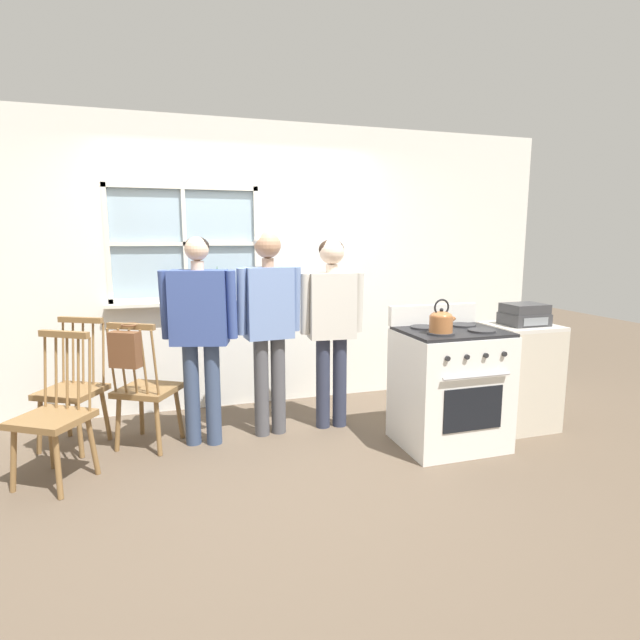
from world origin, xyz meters
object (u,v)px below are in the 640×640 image
(stove, at_px, (449,386))
(potted_plant, at_px, (217,290))
(person_teen_center, at_px, (269,313))
(side_counter, at_px, (518,376))
(kettle, at_px, (441,321))
(chair_near_wall, at_px, (73,390))
(person_adult_right, at_px, (332,315))
(chair_by_window, at_px, (146,390))
(chair_center_cluster, at_px, (54,417))
(stereo, at_px, (524,315))
(handbag, at_px, (125,349))
(person_elderly_left, at_px, (200,323))

(stove, relative_size, potted_plant, 3.24)
(person_teen_center, height_order, side_counter, person_teen_center)
(side_counter, bearing_deg, kettle, -163.18)
(potted_plant, height_order, side_counter, potted_plant)
(chair_near_wall, relative_size, person_adult_right, 0.62)
(chair_by_window, bearing_deg, person_teen_center, -152.40)
(chair_center_cluster, xyz_separation_m, side_counter, (3.61, -0.07, -0.00))
(chair_center_cluster, xyz_separation_m, potted_plant, (1.20, 1.17, 0.69))
(side_counter, relative_size, stereo, 2.65)
(chair_by_window, xyz_separation_m, potted_plant, (0.64, 0.73, 0.69))
(person_teen_center, bearing_deg, handbag, -177.01)
(chair_center_cluster, xyz_separation_m, person_teen_center, (1.53, 0.40, 0.57))
(person_teen_center, bearing_deg, stove, -31.08)
(person_adult_right, distance_m, kettle, 0.97)
(chair_by_window, bearing_deg, chair_near_wall, 12.22)
(person_teen_center, height_order, potted_plant, person_teen_center)
(person_elderly_left, xyz_separation_m, person_teen_center, (0.55, 0.05, 0.04))
(chair_by_window, distance_m, stove, 2.37)
(person_teen_center, xyz_separation_m, side_counter, (2.08, -0.47, -0.57))
(chair_by_window, relative_size, stove, 0.93)
(person_teen_center, relative_size, stove, 1.54)
(side_counter, bearing_deg, potted_plant, 152.89)
(person_teen_center, xyz_separation_m, kettle, (1.13, -0.75, 0.00))
(person_adult_right, distance_m, stereo, 1.62)
(chair_near_wall, bearing_deg, handbag, -13.21)
(chair_by_window, height_order, handbag, same)
(handbag, bearing_deg, person_teen_center, 8.54)
(chair_by_window, bearing_deg, stereo, -159.90)
(chair_near_wall, xyz_separation_m, handbag, (0.43, -0.38, 0.38))
(chair_center_cluster, distance_m, side_counter, 3.61)
(person_elderly_left, bearing_deg, kettle, -7.47)
(chair_near_wall, relative_size, chair_center_cluster, 1.00)
(stereo, bearing_deg, chair_center_cluster, 178.63)
(chair_by_window, xyz_separation_m, stereo, (3.05, -0.53, 0.53))
(chair_by_window, distance_m, potted_plant, 1.19)
(handbag, relative_size, stereo, 0.90)
(person_elderly_left, distance_m, stereo, 2.66)
(chair_near_wall, height_order, side_counter, chair_near_wall)
(handbag, bearing_deg, person_elderly_left, 12.21)
(chair_near_wall, relative_size, person_teen_center, 0.60)
(stove, relative_size, handbag, 3.53)
(chair_near_wall, height_order, person_teen_center, person_teen_center)
(potted_plant, bearing_deg, kettle, -46.12)
(chair_center_cluster, relative_size, person_elderly_left, 0.62)
(person_elderly_left, height_order, kettle, person_elderly_left)
(chair_near_wall, distance_m, stove, 2.94)
(stove, bearing_deg, person_teen_center, 154.48)
(stove, xyz_separation_m, kettle, (-0.17, -0.13, 0.55))
(handbag, height_order, stereo, stereo)
(chair_by_window, relative_size, potted_plant, 3.01)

